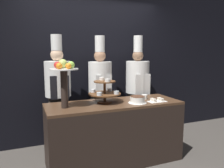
{
  "coord_description": "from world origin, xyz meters",
  "views": [
    {
      "loc": [
        -1.15,
        -2.42,
        1.57
      ],
      "look_at": [
        0.0,
        0.43,
        1.12
      ],
      "focal_mm": 35.0,
      "sensor_mm": 36.0,
      "label": 1
    }
  ],
  "objects_px": {
    "chef_left": "(58,90)",
    "cup_white": "(144,97)",
    "chef_center_right": "(137,86)",
    "fruit_pedestal": "(64,75)",
    "chef_center_left": "(100,88)",
    "tiered_stand": "(105,91)",
    "cake_round": "(137,100)",
    "cake_square_tray": "(157,100)"
  },
  "relations": [
    {
      "from": "cup_white",
      "to": "tiered_stand",
      "type": "bearing_deg",
      "value": 178.58
    },
    {
      "from": "fruit_pedestal",
      "to": "cake_round",
      "type": "relative_size",
      "value": 2.43
    },
    {
      "from": "chef_center_left",
      "to": "chef_center_right",
      "type": "relative_size",
      "value": 0.99
    },
    {
      "from": "chef_left",
      "to": "cup_white",
      "type": "bearing_deg",
      "value": -25.87
    },
    {
      "from": "cup_white",
      "to": "chef_center_left",
      "type": "relative_size",
      "value": 0.05
    },
    {
      "from": "fruit_pedestal",
      "to": "chef_left",
      "type": "distance_m",
      "value": 0.7
    },
    {
      "from": "tiered_stand",
      "to": "chef_center_left",
      "type": "xyz_separation_m",
      "value": [
        0.12,
        0.56,
        -0.05
      ]
    },
    {
      "from": "tiered_stand",
      "to": "cup_white",
      "type": "distance_m",
      "value": 0.64
    },
    {
      "from": "tiered_stand",
      "to": "cake_round",
      "type": "distance_m",
      "value": 0.47
    },
    {
      "from": "fruit_pedestal",
      "to": "tiered_stand",
      "type": "bearing_deg",
      "value": 7.98
    },
    {
      "from": "cake_round",
      "to": "chef_center_right",
      "type": "relative_size",
      "value": 0.14
    },
    {
      "from": "chef_left",
      "to": "chef_center_right",
      "type": "height_order",
      "value": "chef_center_right"
    },
    {
      "from": "cup_white",
      "to": "chef_center_left",
      "type": "bearing_deg",
      "value": 131.39
    },
    {
      "from": "tiered_stand",
      "to": "chef_left",
      "type": "distance_m",
      "value": 0.79
    },
    {
      "from": "fruit_pedestal",
      "to": "cup_white",
      "type": "bearing_deg",
      "value": 3.06
    },
    {
      "from": "chef_center_right",
      "to": "cake_square_tray",
      "type": "bearing_deg",
      "value": -98.31
    },
    {
      "from": "tiered_stand",
      "to": "cup_white",
      "type": "xyz_separation_m",
      "value": [
        0.63,
        -0.02,
        -0.13
      ]
    },
    {
      "from": "tiered_stand",
      "to": "chef_center_left",
      "type": "relative_size",
      "value": 0.25
    },
    {
      "from": "fruit_pedestal",
      "to": "chef_center_right",
      "type": "relative_size",
      "value": 0.33
    },
    {
      "from": "chef_left",
      "to": "cake_square_tray",
      "type": "bearing_deg",
      "value": -32.19
    },
    {
      "from": "cake_square_tray",
      "to": "chef_center_left",
      "type": "bearing_deg",
      "value": 126.31
    },
    {
      "from": "cake_round",
      "to": "cake_square_tray",
      "type": "height_order",
      "value": "cake_round"
    },
    {
      "from": "cup_white",
      "to": "chef_center_left",
      "type": "distance_m",
      "value": 0.77
    },
    {
      "from": "cake_square_tray",
      "to": "chef_left",
      "type": "bearing_deg",
      "value": 147.81
    },
    {
      "from": "chef_center_right",
      "to": "fruit_pedestal",
      "type": "bearing_deg",
      "value": -155.31
    },
    {
      "from": "fruit_pedestal",
      "to": "chef_center_left",
      "type": "height_order",
      "value": "chef_center_left"
    },
    {
      "from": "fruit_pedestal",
      "to": "chef_center_right",
      "type": "height_order",
      "value": "chef_center_right"
    },
    {
      "from": "tiered_stand",
      "to": "chef_center_right",
      "type": "relative_size",
      "value": 0.24
    },
    {
      "from": "fruit_pedestal",
      "to": "cake_square_tray",
      "type": "xyz_separation_m",
      "value": [
        1.28,
        -0.16,
        -0.39
      ]
    },
    {
      "from": "cup_white",
      "to": "chef_center_left",
      "type": "xyz_separation_m",
      "value": [
        -0.51,
        0.58,
        0.08
      ]
    },
    {
      "from": "tiered_stand",
      "to": "chef_left",
      "type": "height_order",
      "value": "chef_left"
    },
    {
      "from": "cake_round",
      "to": "cake_square_tray",
      "type": "distance_m",
      "value": 0.3
    },
    {
      "from": "chef_left",
      "to": "chef_center_right",
      "type": "bearing_deg",
      "value": -0.0
    },
    {
      "from": "cup_white",
      "to": "chef_center_right",
      "type": "xyz_separation_m",
      "value": [
        0.19,
        0.58,
        0.07
      ]
    },
    {
      "from": "cake_square_tray",
      "to": "cake_round",
      "type": "bearing_deg",
      "value": 174.84
    },
    {
      "from": "fruit_pedestal",
      "to": "chef_left",
      "type": "bearing_deg",
      "value": 89.01
    },
    {
      "from": "chef_left",
      "to": "fruit_pedestal",
      "type": "bearing_deg",
      "value": -90.99
    },
    {
      "from": "cake_round",
      "to": "cup_white",
      "type": "height_order",
      "value": "cake_round"
    },
    {
      "from": "cup_white",
      "to": "chef_center_left",
      "type": "height_order",
      "value": "chef_center_left"
    },
    {
      "from": "chef_center_left",
      "to": "chef_center_right",
      "type": "distance_m",
      "value": 0.7
    },
    {
      "from": "cake_round",
      "to": "chef_center_left",
      "type": "xyz_separation_m",
      "value": [
        -0.28,
        0.77,
        0.06
      ]
    },
    {
      "from": "fruit_pedestal",
      "to": "cup_white",
      "type": "relative_size",
      "value": 7.1
    }
  ]
}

